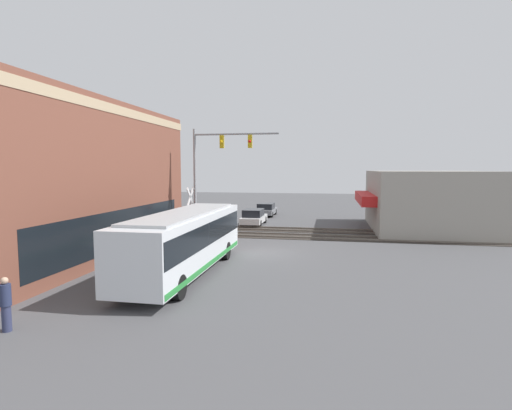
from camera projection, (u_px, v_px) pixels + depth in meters
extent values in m
plane|color=#4C4C4F|center=(262.00, 252.00, 24.28)|extent=(120.00, 120.00, 0.00)
cube|color=brown|center=(47.00, 180.00, 23.16)|extent=(18.22, 9.35, 8.84)
cube|color=tan|center=(116.00, 110.00, 21.97)|extent=(18.42, 0.36, 0.50)
cube|color=black|center=(122.00, 229.00, 22.55)|extent=(15.31, 0.12, 2.20)
cube|color=gray|center=(425.00, 201.00, 33.11)|extent=(12.39, 8.60, 4.90)
cube|color=red|center=(365.00, 198.00, 33.99)|extent=(8.67, 1.20, 0.80)
cube|color=silver|center=(185.00, 240.00, 19.21)|extent=(11.07, 2.55, 2.48)
cube|color=black|center=(185.00, 232.00, 19.18)|extent=(10.85, 2.59, 1.04)
cube|color=#288438|center=(186.00, 262.00, 19.31)|extent=(10.85, 2.58, 0.24)
cube|color=#A5A8AA|center=(185.00, 213.00, 19.09)|extent=(9.41, 2.17, 0.12)
cylinder|color=black|center=(207.00, 250.00, 22.58)|extent=(1.00, 2.57, 1.00)
cylinder|color=black|center=(152.00, 286.00, 15.66)|extent=(1.00, 2.57, 1.00)
cylinder|color=gray|center=(195.00, 184.00, 29.18)|extent=(0.20, 0.20, 7.96)
cylinder|color=gray|center=(236.00, 134.00, 28.28)|extent=(0.16, 6.18, 0.16)
cube|color=gold|center=(222.00, 142.00, 28.52)|extent=(0.30, 0.27, 0.90)
sphere|color=yellow|center=(221.00, 142.00, 28.36)|extent=(0.20, 0.20, 0.20)
cube|color=gold|center=(250.00, 141.00, 28.14)|extent=(0.30, 0.27, 0.90)
sphere|color=red|center=(250.00, 141.00, 27.98)|extent=(0.20, 0.20, 0.20)
cylinder|color=gray|center=(191.00, 215.00, 28.32)|extent=(0.14, 0.14, 3.60)
cube|color=white|center=(190.00, 197.00, 28.20)|extent=(1.41, 0.06, 1.41)
cube|color=white|center=(190.00, 197.00, 28.20)|extent=(1.41, 0.06, 1.41)
cylinder|color=#38383A|center=(191.00, 208.00, 28.28)|extent=(0.08, 0.90, 0.08)
sphere|color=red|center=(196.00, 208.00, 28.14)|extent=(0.28, 0.28, 0.28)
sphere|color=red|center=(184.00, 208.00, 28.31)|extent=(0.28, 0.28, 0.28)
cube|color=#332D28|center=(275.00, 236.00, 30.15)|extent=(2.60, 60.00, 0.03)
cube|color=#6B6056|center=(274.00, 237.00, 29.44)|extent=(0.07, 60.00, 0.15)
cube|color=#6B6056|center=(277.00, 234.00, 30.85)|extent=(0.07, 60.00, 0.15)
cube|color=#332D28|center=(281.00, 230.00, 33.28)|extent=(2.60, 60.00, 0.03)
cube|color=#6B6056|center=(280.00, 230.00, 32.57)|extent=(0.07, 60.00, 0.15)
cube|color=#6B6056|center=(282.00, 228.00, 33.98)|extent=(0.07, 60.00, 0.15)
cube|color=silver|center=(254.00, 219.00, 36.31)|extent=(4.41, 1.80, 0.54)
cube|color=black|center=(253.00, 213.00, 36.05)|extent=(2.42, 1.62, 0.65)
cylinder|color=black|center=(257.00, 219.00, 37.67)|extent=(0.64, 1.82, 0.64)
cylinder|color=black|center=(251.00, 223.00, 35.00)|extent=(0.64, 1.82, 0.64)
cube|color=slate|center=(266.00, 211.00, 43.35)|extent=(4.37, 1.80, 0.51)
cube|color=black|center=(266.00, 206.00, 43.08)|extent=(2.40, 1.62, 0.62)
cylinder|color=black|center=(268.00, 211.00, 44.69)|extent=(0.64, 1.82, 0.64)
cylinder|color=black|center=(264.00, 214.00, 42.04)|extent=(0.64, 1.82, 0.64)
cylinder|color=#2D3351|center=(7.00, 318.00, 12.45)|extent=(0.28, 0.28, 0.82)
cylinder|color=#262D4C|center=(5.00, 295.00, 12.39)|extent=(0.34, 0.34, 0.69)
sphere|color=tan|center=(4.00, 281.00, 12.35)|extent=(0.22, 0.22, 0.22)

